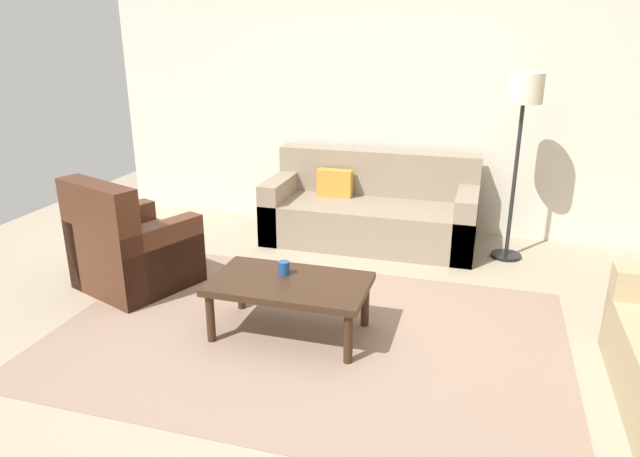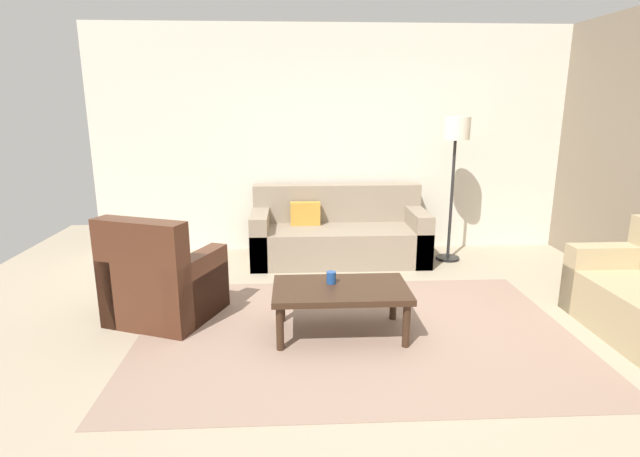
{
  "view_description": "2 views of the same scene",
  "coord_description": "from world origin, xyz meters",
  "px_view_note": "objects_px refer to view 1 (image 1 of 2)",
  "views": [
    {
      "loc": [
        1.12,
        -3.48,
        2.09
      ],
      "look_at": [
        -0.06,
        0.54,
        0.62
      ],
      "focal_mm": 32.52,
      "sensor_mm": 36.0,
      "label": 1
    },
    {
      "loc": [
        -0.49,
        -3.78,
        1.85
      ],
      "look_at": [
        -0.29,
        0.18,
        0.86
      ],
      "focal_mm": 27.92,
      "sensor_mm": 36.0,
      "label": 2
    }
  ],
  "objects_px": {
    "armchair_leather": "(129,253)",
    "lamp_standing": "(523,108)",
    "cup": "(284,268)",
    "coffee_table": "(289,288)",
    "couch_main": "(372,211)"
  },
  "relations": [
    {
      "from": "armchair_leather",
      "to": "lamp_standing",
      "type": "distance_m",
      "value": 3.61
    },
    {
      "from": "cup",
      "to": "lamp_standing",
      "type": "distance_m",
      "value": 2.62
    },
    {
      "from": "coffee_table",
      "to": "couch_main",
      "type": "bearing_deg",
      "value": 85.6
    },
    {
      "from": "cup",
      "to": "lamp_standing",
      "type": "relative_size",
      "value": 0.06
    },
    {
      "from": "armchair_leather",
      "to": "couch_main",
      "type": "bearing_deg",
      "value": 45.59
    },
    {
      "from": "couch_main",
      "to": "lamp_standing",
      "type": "bearing_deg",
      "value": -5.98
    },
    {
      "from": "coffee_table",
      "to": "lamp_standing",
      "type": "relative_size",
      "value": 0.64
    },
    {
      "from": "couch_main",
      "to": "cup",
      "type": "bearing_deg",
      "value": -96.62
    },
    {
      "from": "coffee_table",
      "to": "cup",
      "type": "height_order",
      "value": "cup"
    },
    {
      "from": "cup",
      "to": "lamp_standing",
      "type": "bearing_deg",
      "value": 49.82
    },
    {
      "from": "couch_main",
      "to": "coffee_table",
      "type": "xyz_separation_m",
      "value": [
        -0.16,
        -2.1,
        0.06
      ]
    },
    {
      "from": "armchair_leather",
      "to": "coffee_table",
      "type": "bearing_deg",
      "value": -13.25
    },
    {
      "from": "couch_main",
      "to": "coffee_table",
      "type": "bearing_deg",
      "value": -94.4
    },
    {
      "from": "coffee_table",
      "to": "cup",
      "type": "bearing_deg",
      "value": 127.55
    },
    {
      "from": "armchair_leather",
      "to": "coffee_table",
      "type": "height_order",
      "value": "armchair_leather"
    }
  ]
}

